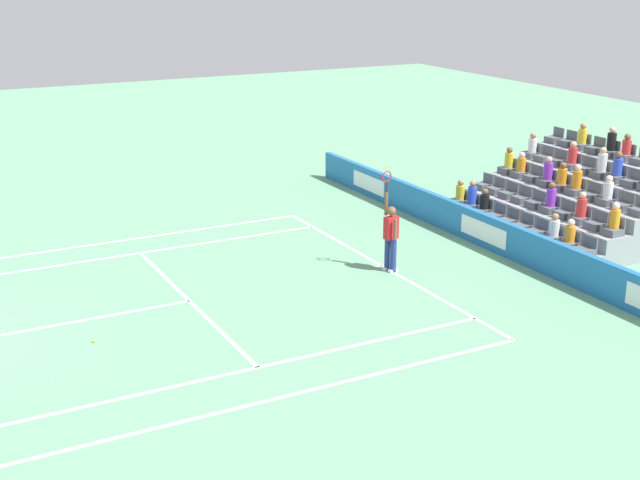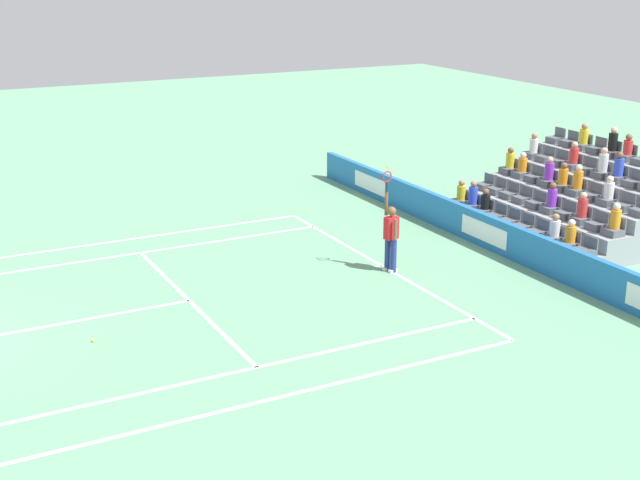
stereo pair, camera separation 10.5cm
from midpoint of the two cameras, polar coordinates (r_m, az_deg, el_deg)
The scene contains 12 objects.
line_baseline at distance 23.71m, azimuth 3.93°, elevation -1.69°, with size 10.97×0.10×0.01m, color white.
line_service at distance 21.51m, azimuth -8.67°, elevation -3.95°, with size 8.23×0.10×0.01m, color white.
line_centre_service at distance 20.79m, azimuth -17.04°, elevation -5.35°, with size 0.10×6.40×0.01m, color white.
line_singles_sideline_left at distance 25.10m, azimuth -12.79°, elevation -0.98°, with size 0.10×11.89×0.01m, color white.
line_singles_sideline_right at distance 17.82m, azimuth -5.60°, elevation -8.59°, with size 0.10×11.89×0.01m, color white.
line_doubles_sideline_left at distance 26.37m, azimuth -13.58°, elevation -0.13°, with size 0.10×11.89×0.01m, color white.
line_doubles_sideline_right at distance 16.70m, azimuth -3.78°, elevation -10.46°, with size 0.10×11.89×0.01m, color white.
line_centre_mark at distance 23.66m, azimuth 3.72°, elevation -1.73°, with size 0.10×0.20×0.01m, color white.
sponsor_barrier at distance 25.49m, azimuth 10.69°, elevation 0.59°, with size 19.26×0.22×0.97m.
tennis_player at distance 23.05m, azimuth 4.51°, elevation 0.31°, with size 0.53×0.39×2.85m.
stadium_stand at distance 27.69m, azimuth 16.54°, elevation 2.28°, with size 6.20×4.75×3.04m.
loose_tennis_ball at distance 19.66m, azimuth -14.72°, elevation -6.40°, with size 0.07×0.07×0.07m, color #D1E533.
Camera 1 is at (-18.95, -0.02, 7.91)m, focal length 48.97 mm.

